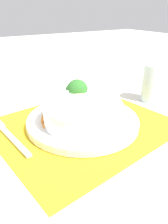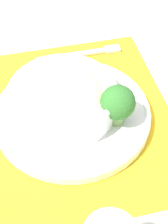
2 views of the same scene
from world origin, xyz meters
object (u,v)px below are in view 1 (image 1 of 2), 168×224
water_glass (152,85)px  fork (8,134)px  broccoli_floret (77,91)px  bowl (83,110)px

water_glass → fork: bearing=176.9°
broccoli_floret → fork: (-0.21, -0.03, -0.06)m
bowl → fork: (-0.17, 0.06, -0.04)m
bowl → water_glass: water_glass is taller
fork → water_glass: bearing=-10.1°
bowl → broccoli_floret: size_ratio=2.49×
bowl → broccoli_floret: (0.04, 0.09, 0.01)m
broccoli_floret → fork: size_ratio=0.42×
water_glass → bowl: bearing=-172.4°
bowl → broccoli_floret: 0.10m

